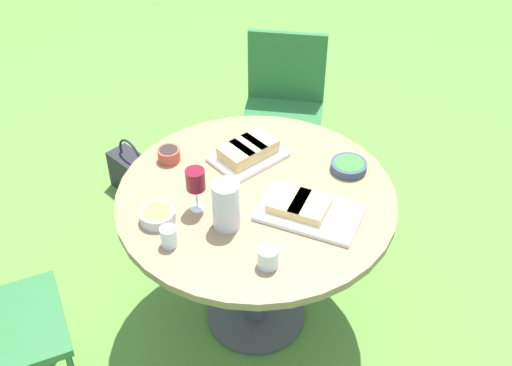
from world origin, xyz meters
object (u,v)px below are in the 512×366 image
Objects in this scene: wine_glass at (195,181)px; dining_table at (256,217)px; water_pitcher at (226,205)px; chair_near_left at (284,101)px; handbag at (133,174)px.

dining_table is at bearing -115.49° from wine_glass.
dining_table is at bearing -77.80° from water_pitcher.
chair_near_left is 4.61× the size of wine_glass.
wine_glass is 0.52× the size of handbag.
handbag is (1.21, -0.38, -0.75)m from water_pitcher.
water_pitcher is 1.06× the size of wine_glass.
dining_table is 3.13× the size of handbag.
wine_glass is at bearing 159.72° from handbag.
handbag is at bearing 55.03° from chair_near_left.
chair_near_left is at bearing -53.98° from dining_table.
wine_glass is at bearing 5.63° from water_pitcher.
handbag is (0.51, 0.73, -0.40)m from chair_near_left.
water_pitcher is at bearing -174.37° from wine_glass.
water_pitcher is 0.16m from wine_glass.
dining_table is at bearing 171.82° from handbag.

